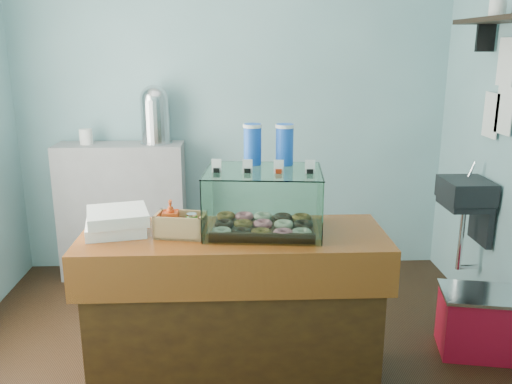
{
  "coord_description": "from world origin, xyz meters",
  "views": [
    {
      "loc": [
        0.01,
        -2.93,
        1.85
      ],
      "look_at": [
        0.12,
        -0.15,
        1.1
      ],
      "focal_mm": 38.0,
      "sensor_mm": 36.0,
      "label": 1
    }
  ],
  "objects_px": {
    "display_case": "(264,198)",
    "red_cooler": "(478,322)",
    "counter": "(234,310)",
    "coffee_urn": "(155,113)"
  },
  "relations": [
    {
      "from": "display_case",
      "to": "red_cooler",
      "type": "xyz_separation_m",
      "value": [
        1.33,
        0.2,
        -0.87
      ]
    },
    {
      "from": "counter",
      "to": "display_case",
      "type": "distance_m",
      "value": 0.64
    },
    {
      "from": "red_cooler",
      "to": "counter",
      "type": "bearing_deg",
      "value": -158.77
    },
    {
      "from": "counter",
      "to": "display_case",
      "type": "height_order",
      "value": "display_case"
    },
    {
      "from": "coffee_urn",
      "to": "red_cooler",
      "type": "xyz_separation_m",
      "value": [
        2.1,
        -1.32,
        -1.14
      ]
    },
    {
      "from": "counter",
      "to": "coffee_urn",
      "type": "relative_size",
      "value": 3.49
    },
    {
      "from": "counter",
      "to": "display_case",
      "type": "relative_size",
      "value": 2.49
    },
    {
      "from": "coffee_urn",
      "to": "display_case",
      "type": "bearing_deg",
      "value": -63.09
    },
    {
      "from": "display_case",
      "to": "red_cooler",
      "type": "relative_size",
      "value": 1.24
    },
    {
      "from": "counter",
      "to": "red_cooler",
      "type": "bearing_deg",
      "value": 10.18
    }
  ]
}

